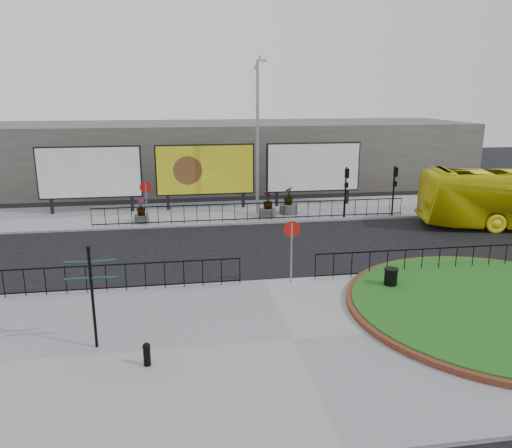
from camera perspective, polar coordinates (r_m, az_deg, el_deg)
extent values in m
plane|color=black|center=(19.95, 0.92, -6.70)|extent=(90.00, 90.00, 0.00)
cube|color=gray|center=(15.47, 4.18, -13.20)|extent=(30.00, 10.00, 0.12)
cube|color=gray|center=(31.31, -2.85, 1.38)|extent=(44.00, 6.00, 0.12)
cylinder|color=brown|center=(19.22, 26.06, -8.49)|extent=(10.40, 10.40, 0.18)
cylinder|color=#195416|center=(19.21, 26.07, -8.43)|extent=(10.00, 10.00, 0.22)
cylinder|color=gray|center=(28.38, -12.40, 2.26)|extent=(0.07, 0.07, 2.40)
cylinder|color=#A90E0B|center=(28.20, -12.50, 4.14)|extent=(0.64, 0.03, 0.64)
cylinder|color=white|center=(28.22, -12.50, 4.15)|extent=(0.50, 0.03, 0.50)
cylinder|color=gray|center=(19.33, 4.07, -3.31)|extent=(0.07, 0.07, 2.40)
cylinder|color=#A90E0B|center=(19.06, 4.12, -0.59)|extent=(0.64, 0.03, 0.64)
cylinder|color=white|center=(19.07, 4.10, -0.57)|extent=(0.50, 0.03, 0.50)
cube|color=black|center=(32.90, -22.30, 1.94)|extent=(0.18, 0.18, 1.00)
cube|color=black|center=(32.12, -13.95, 2.33)|extent=(0.18, 0.18, 1.00)
cube|color=black|center=(32.07, -18.46, 5.63)|extent=(6.20, 0.25, 3.20)
cube|color=white|center=(31.92, -18.51, 5.58)|extent=(6.00, 0.06, 3.00)
cube|color=black|center=(32.00, -10.02, 2.50)|extent=(0.18, 0.18, 1.00)
cube|color=black|center=(32.26, -1.46, 2.82)|extent=(0.18, 0.18, 1.00)
cube|color=black|center=(31.68, -5.82, 6.20)|extent=(6.20, 0.25, 3.20)
cube|color=yellow|center=(31.52, -5.80, 6.16)|extent=(6.00, 0.06, 3.00)
cube|color=black|center=(32.61, 2.38, 2.94)|extent=(0.18, 0.18, 1.00)
cube|color=black|center=(33.87, 10.38, 3.16)|extent=(0.18, 0.18, 1.00)
cube|color=black|center=(32.81, 6.55, 6.48)|extent=(6.20, 0.25, 3.20)
cube|color=white|center=(32.66, 6.63, 6.44)|extent=(6.00, 0.06, 3.00)
cylinder|color=gray|center=(29.78, 0.16, 9.61)|extent=(0.18, 0.18, 9.00)
cylinder|color=gray|center=(29.71, 0.17, 18.00)|extent=(0.43, 0.10, 0.77)
cube|color=gray|center=(29.77, 0.87, 18.18)|extent=(0.35, 0.15, 0.12)
cylinder|color=black|center=(29.89, 10.18, 3.58)|extent=(0.10, 0.10, 3.00)
cube|color=black|center=(29.58, 10.35, 5.72)|extent=(0.22, 0.18, 0.55)
cube|color=black|center=(29.69, 10.29, 4.39)|extent=(0.20, 0.16, 0.30)
cylinder|color=black|center=(30.99, 15.44, 3.68)|extent=(0.10, 0.10, 3.00)
cube|color=black|center=(30.69, 15.68, 5.74)|extent=(0.22, 0.18, 0.55)
cube|color=black|center=(30.81, 15.59, 4.45)|extent=(0.20, 0.16, 0.30)
cube|color=#646157|center=(40.70, -4.44, 7.96)|extent=(40.00, 10.00, 5.00)
cylinder|color=black|center=(15.09, -18.16, -8.19)|extent=(0.08, 0.08, 2.98)
sphere|color=black|center=(14.58, -18.64, -2.61)|extent=(0.13, 0.13, 0.13)
cube|color=black|center=(14.79, -19.92, -4.12)|extent=(0.71, 0.18, 0.03)
cube|color=black|center=(14.67, -17.06, -4.04)|extent=(0.71, 0.19, 0.03)
cube|color=black|center=(14.91, -19.78, -5.91)|extent=(0.70, 0.15, 0.03)
cube|color=black|center=(14.77, -16.95, -5.86)|extent=(0.71, 0.18, 0.03)
cylinder|color=black|center=(14.29, -12.35, -14.54)|extent=(0.20, 0.20, 0.54)
sphere|color=black|center=(14.16, -12.42, -13.52)|extent=(0.22, 0.22, 0.22)
cylinder|color=black|center=(19.43, 15.13, -6.20)|extent=(0.48, 0.48, 0.80)
cylinder|color=black|center=(19.29, 15.22, -5.02)|extent=(0.52, 0.52, 0.05)
cylinder|color=#4C4C4F|center=(29.15, -12.94, 0.57)|extent=(0.84, 0.84, 0.44)
imported|color=#195416|center=(28.99, -13.02, 1.89)|extent=(0.73, 0.73, 0.95)
cylinder|color=#4C4C4F|center=(29.74, 1.36, 1.29)|extent=(0.96, 0.96, 0.50)
imported|color=#195416|center=(29.57, 1.37, 2.72)|extent=(0.81, 0.81, 1.02)
cylinder|color=#4C4C4F|center=(30.61, 3.72, 1.72)|extent=(1.09, 1.09, 0.57)
imported|color=#195416|center=(30.44, 3.74, 3.24)|extent=(0.72, 0.72, 1.08)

